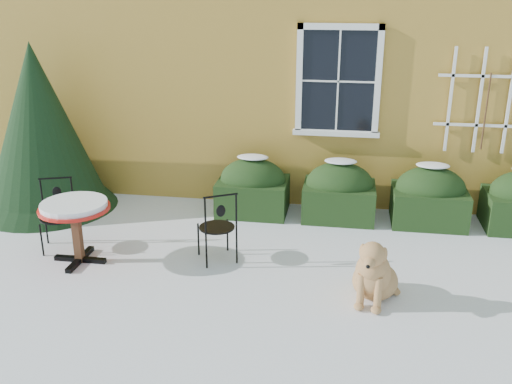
% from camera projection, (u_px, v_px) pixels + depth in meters
% --- Properties ---
extents(ground, '(80.00, 80.00, 0.00)m').
position_uv_depth(ground, '(242.00, 297.00, 6.37)').
color(ground, white).
rests_on(ground, ground).
extents(hedge_row, '(4.95, 0.80, 0.91)m').
position_uv_depth(hedge_row, '(384.00, 195.00, 8.36)').
color(hedge_row, black).
rests_on(hedge_row, ground).
extents(evergreen_shrub, '(2.10, 2.10, 2.54)m').
position_uv_depth(evergreen_shrub, '(42.00, 144.00, 8.66)').
color(evergreen_shrub, black).
rests_on(evergreen_shrub, ground).
extents(bistro_table, '(0.86, 0.86, 0.80)m').
position_uv_depth(bistro_table, '(75.00, 212.00, 6.99)').
color(bistro_table, black).
rests_on(bistro_table, ground).
extents(patio_chair_near, '(0.57, 0.56, 0.94)m').
position_uv_depth(patio_chair_near, '(218.00, 226.00, 7.09)').
color(patio_chair_near, black).
rests_on(patio_chair_near, ground).
extents(patio_chair_far, '(0.53, 0.52, 0.93)m').
position_uv_depth(patio_chair_far, '(58.00, 215.00, 7.46)').
color(patio_chair_far, black).
rests_on(patio_chair_far, ground).
extents(dog, '(0.62, 0.85, 0.80)m').
position_uv_depth(dog, '(374.00, 275.00, 6.20)').
color(dog, tan).
rests_on(dog, ground).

